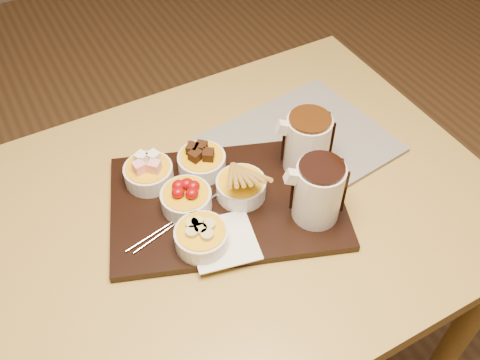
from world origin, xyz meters
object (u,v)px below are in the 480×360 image
dining_table (205,244)px  pitcher_dark_chocolate (318,192)px  serving_board (227,202)px  bowl_strawberries (186,200)px  pitcher_milk_chocolate (307,144)px  newspaper (298,146)px

dining_table → pitcher_dark_chocolate: (0.19, -0.11, 0.18)m
serving_board → pitcher_dark_chocolate: bearing=-20.0°
serving_board → bowl_strawberries: bearing=-176.4°
pitcher_milk_chocolate → pitcher_dark_chocolate: bearing=-94.4°
pitcher_dark_chocolate → serving_board: bearing=160.0°
dining_table → bowl_strawberries: bearing=133.3°
serving_board → pitcher_dark_chocolate: pitcher_dark_chocolate is taller
bowl_strawberries → newspaper: bearing=9.4°
dining_table → pitcher_dark_chocolate: 0.28m
bowl_strawberries → pitcher_dark_chocolate: bearing=-32.9°
bowl_strawberries → pitcher_dark_chocolate: pitcher_dark_chocolate is taller
serving_board → bowl_strawberries: bowl_strawberries is taller
bowl_strawberries → serving_board: bearing=-16.7°
bowl_strawberries → newspaper: 0.30m
bowl_strawberries → pitcher_milk_chocolate: size_ratio=0.80×
pitcher_milk_chocolate → newspaper: pitcher_milk_chocolate is taller
dining_table → newspaper: bearing=14.7°
dining_table → bowl_strawberries: 0.14m
dining_table → pitcher_dark_chocolate: bearing=-31.0°
bowl_strawberries → pitcher_milk_chocolate: (0.27, -0.02, 0.04)m
serving_board → newspaper: (0.22, 0.07, -0.00)m
pitcher_milk_chocolate → dining_table: bearing=-158.6°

